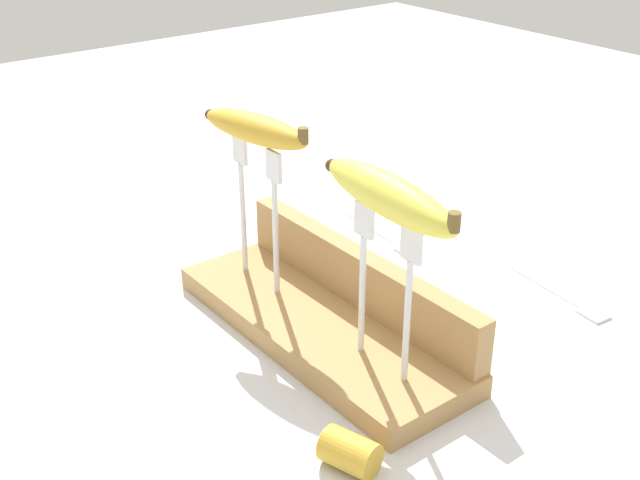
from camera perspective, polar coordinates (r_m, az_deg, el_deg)
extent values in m
plane|color=silver|center=(0.97, 0.00, -6.79)|extent=(3.00, 3.00, 0.00)
cube|color=#A87F4C|center=(0.96, 0.00, -6.10)|extent=(0.40, 0.14, 0.03)
cube|color=#A87F4C|center=(0.97, 2.75, -2.59)|extent=(0.40, 0.03, 0.07)
cylinder|color=silver|center=(1.02, -5.42, 1.57)|extent=(0.01, 0.01, 0.15)
cube|color=silver|center=(0.99, -5.64, 6.38)|extent=(0.03, 0.00, 0.04)
cylinder|color=silver|center=(0.97, -3.13, 0.16)|extent=(0.01, 0.01, 0.15)
cube|color=silver|center=(0.93, -3.27, 5.20)|extent=(0.03, 0.00, 0.04)
cylinder|color=silver|center=(0.86, 2.98, -3.84)|extent=(0.01, 0.01, 0.14)
cube|color=silver|center=(0.82, 3.12, 1.42)|extent=(0.03, 0.00, 0.04)
cylinder|color=silver|center=(0.82, 6.12, -5.77)|extent=(0.01, 0.01, 0.14)
cube|color=silver|center=(0.77, 6.43, -0.30)|extent=(0.03, 0.00, 0.04)
ellipsoid|color=gold|center=(0.95, -4.57, 7.81)|extent=(0.17, 0.07, 0.03)
cylinder|color=brown|center=(0.89, -1.19, 7.34)|extent=(0.01, 0.01, 0.02)
sphere|color=#3F2D19|center=(1.00, -7.69, 8.71)|extent=(0.01, 0.01, 0.01)
ellipsoid|color=#DBD147|center=(0.78, 4.83, 3.14)|extent=(0.20, 0.06, 0.04)
cylinder|color=brown|center=(0.71, 9.39, 1.27)|extent=(0.01, 0.01, 0.02)
sphere|color=#3F2D19|center=(0.85, 0.95, 5.29)|extent=(0.01, 0.01, 0.01)
cylinder|color=silver|center=(1.22, 3.56, 0.97)|extent=(0.15, 0.02, 0.01)
cube|color=silver|center=(1.16, 6.18, -0.69)|extent=(0.04, 0.03, 0.01)
cylinder|color=silver|center=(1.10, 15.56, -3.08)|extent=(0.12, 0.02, 0.01)
cube|color=silver|center=(1.06, 18.64, -4.86)|extent=(0.04, 0.03, 0.01)
cylinder|color=gold|center=(0.78, 2.11, -14.66)|extent=(0.06, 0.05, 0.04)
cylinder|color=beige|center=(0.79, 0.46, -13.95)|extent=(0.01, 0.03, 0.03)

